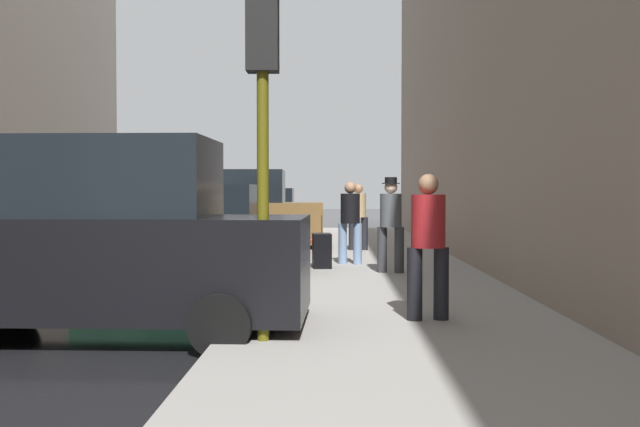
{
  "coord_description": "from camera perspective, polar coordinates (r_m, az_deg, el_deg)",
  "views": [
    {
      "loc": [
        5.23,
        -9.97,
        1.65
      ],
      "look_at": [
        4.9,
        5.57,
        1.18
      ],
      "focal_mm": 40.0,
      "sensor_mm": 36.0,
      "label": 1
    }
  ],
  "objects": [
    {
      "name": "sidewalk",
      "position": [
        10.13,
        5.63,
        -7.23
      ],
      "size": [
        4.0,
        40.0,
        0.15
      ],
      "primitive_type": "cube",
      "color": "gray",
      "rests_on": "ground_plane"
    },
    {
      "name": "rolling_suitcase",
      "position": [
        14.14,
        0.14,
        -2.98
      ],
      "size": [
        0.41,
        0.59,
        1.04
      ],
      "color": "black",
      "rests_on": "sidewalk"
    },
    {
      "name": "parked_black_suv",
      "position": [
        8.42,
        -16.64,
        -2.54
      ],
      "size": [
        4.63,
        2.13,
        2.25
      ],
      "color": "black",
      "rests_on": "ground_plane"
    },
    {
      "name": "parked_red_hatchback",
      "position": [
        25.24,
        -4.65,
        -0.11
      ],
      "size": [
        4.23,
        2.12,
        1.79
      ],
      "color": "#B2191E",
      "rests_on": "ground_plane"
    },
    {
      "name": "parked_bronze_suv",
      "position": [
        19.46,
        -6.4,
        -0.11
      ],
      "size": [
        4.64,
        2.13,
        2.25
      ],
      "color": "brown",
      "rests_on": "ground_plane"
    },
    {
      "name": "pedestrian_with_beanie",
      "position": [
        13.3,
        5.68,
        -0.5
      ],
      "size": [
        0.53,
        0.48,
        1.78
      ],
      "color": "#333338",
      "rests_on": "sidewalk"
    },
    {
      "name": "parked_dark_green_sedan",
      "position": [
        13.61,
        -9.72,
        -1.68
      ],
      "size": [
        4.27,
        2.19,
        1.79
      ],
      "color": "#193828",
      "rests_on": "ground_plane"
    },
    {
      "name": "pedestrian_in_jeans",
      "position": [
        14.82,
        2.43,
        -0.39
      ],
      "size": [
        0.53,
        0.49,
        1.71
      ],
      "color": "#728CB2",
      "rests_on": "sidewalk"
    },
    {
      "name": "pedestrian_in_tan_coat",
      "position": [
        18.46,
        3.09,
        0.03
      ],
      "size": [
        0.5,
        0.41,
        1.71
      ],
      "color": "black",
      "rests_on": "sidewalk"
    },
    {
      "name": "fire_hydrant",
      "position": [
        17.56,
        -1.32,
        -2.04
      ],
      "size": [
        0.42,
        0.22,
        0.7
      ],
      "color": "red",
      "rests_on": "sidewalk"
    },
    {
      "name": "traffic_light",
      "position": [
        7.27,
        -4.6,
        10.5
      ],
      "size": [
        0.32,
        0.32,
        3.6
      ],
      "color": "#514C0F",
      "rests_on": "sidewalk"
    },
    {
      "name": "pedestrian_in_red_jacket",
      "position": [
        8.42,
        8.65,
        -2.0
      ],
      "size": [
        0.52,
        0.45,
        1.71
      ],
      "color": "black",
      "rests_on": "sidewalk"
    }
  ]
}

